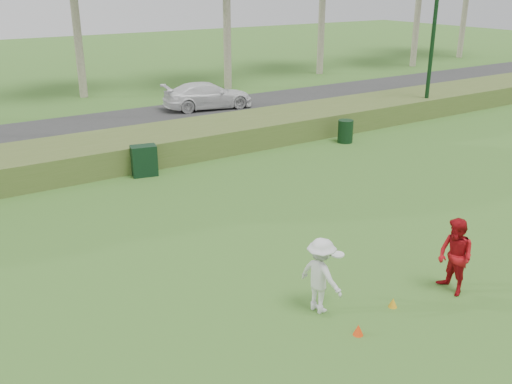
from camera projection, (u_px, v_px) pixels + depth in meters
ground at (368, 315)px, 11.07m from camera, size 120.00×120.00×0.00m
reed_strip at (134, 148)px, 20.34m from camera, size 80.00×3.00×0.90m
park_road at (91, 130)px, 24.42m from camera, size 80.00×6.00×0.06m
player_white at (321, 275)px, 10.99m from camera, size 0.90×1.07×1.54m
player_red at (455, 257)px, 11.62m from camera, size 0.73×0.88×1.63m
cone_orange at (358, 330)px, 10.43m from camera, size 0.19×0.19×0.21m
cone_yellow at (393, 303)px, 11.32m from camera, size 0.18×0.18×0.20m
utility_cabinet at (144, 161)px, 18.74m from camera, size 0.90×0.67×1.02m
trash_bin at (345, 131)px, 22.56m from camera, size 0.63×0.63×0.89m
car_right at (208, 95)px, 28.12m from camera, size 4.65×2.58×1.28m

